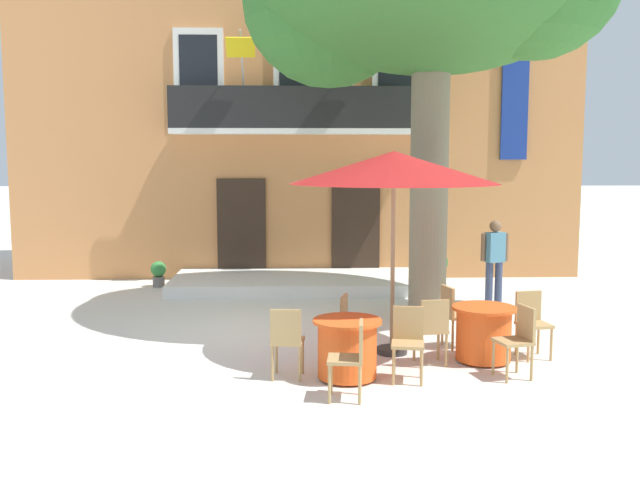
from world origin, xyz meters
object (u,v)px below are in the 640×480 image
at_px(cafe_chair_middle_3, 287,338).
at_px(cafe_chair_near_tree_2, 518,336).
at_px(ground_planter_left, 158,273).
at_px(pedestrian_near_entrance, 494,257).
at_px(cafe_table_near_tree, 484,333).
at_px(ground_planter_right, 440,267).
at_px(cafe_chair_near_tree_1, 432,327).
at_px(cafe_table_middle, 347,348).
at_px(cafe_umbrella, 394,168).
at_px(cafe_chair_near_tree_3, 532,319).
at_px(cafe_chair_middle_2, 351,324).
at_px(cafe_chair_middle_1, 408,338).
at_px(cafe_chair_near_tree_0, 454,312).
at_px(cafe_chair_middle_0, 352,354).

bearing_deg(cafe_chair_middle_3, cafe_chair_near_tree_2, -0.40).
distance_m(ground_planter_left, pedestrian_near_entrance, 7.03).
bearing_deg(cafe_chair_near_tree_2, cafe_table_near_tree, 109.26).
bearing_deg(cafe_chair_near_tree_2, ground_planter_right, 87.47).
relative_size(cafe_chair_near_tree_2, cafe_chair_middle_3, 1.00).
distance_m(cafe_chair_near_tree_1, cafe_chair_near_tree_2, 1.13).
bearing_deg(ground_planter_left, cafe_table_middle, -60.77).
bearing_deg(cafe_umbrella, ground_planter_left, 129.15).
relative_size(cafe_chair_middle_3, ground_planter_left, 1.64).
distance_m(cafe_chair_near_tree_2, cafe_chair_near_tree_3, 1.04).
xyz_separation_m(cafe_table_near_tree, cafe_umbrella, (-1.19, 0.44, 2.22)).
bearing_deg(cafe_chair_middle_2, cafe_table_middle, -98.26).
distance_m(cafe_chair_middle_1, cafe_chair_middle_3, 1.51).
xyz_separation_m(cafe_chair_middle_3, ground_planter_left, (-2.86, 6.45, -0.22)).
bearing_deg(cafe_chair_near_tree_3, cafe_chair_middle_2, -176.20).
xyz_separation_m(cafe_chair_near_tree_1, cafe_umbrella, (-0.45, 0.61, 2.08)).
relative_size(cafe_umbrella, ground_planter_left, 5.21).
relative_size(cafe_chair_middle_1, ground_planter_right, 1.18).
bearing_deg(cafe_umbrella, cafe_table_near_tree, -20.46).
distance_m(cafe_chair_near_tree_0, cafe_chair_near_tree_3, 1.10).
distance_m(cafe_chair_near_tree_0, cafe_chair_near_tree_1, 1.00).
bearing_deg(cafe_table_near_tree, cafe_chair_middle_2, 178.58).
xyz_separation_m(cafe_chair_middle_3, pedestrian_near_entrance, (3.84, 4.43, 0.37)).
relative_size(cafe_table_near_tree, cafe_chair_near_tree_0, 0.95).
relative_size(cafe_table_near_tree, cafe_chair_near_tree_1, 0.95).
relative_size(cafe_chair_near_tree_3, cafe_chair_middle_1, 1.00).
bearing_deg(cafe_umbrella, cafe_chair_near_tree_1, -53.25).
bearing_deg(cafe_chair_middle_0, cafe_chair_near_tree_1, 47.90).
relative_size(cafe_chair_middle_0, cafe_chair_middle_2, 1.00).
height_order(cafe_chair_middle_2, ground_planter_left, cafe_chair_middle_2).
distance_m(cafe_chair_middle_2, pedestrian_near_entrance, 4.76).
distance_m(cafe_chair_near_tree_3, cafe_chair_middle_2, 2.52).
distance_m(cafe_chair_middle_3, cafe_umbrella, 2.79).
height_order(cafe_chair_middle_0, cafe_umbrella, cafe_umbrella).
xyz_separation_m(cafe_chair_near_tree_0, cafe_chair_middle_2, (-1.54, -0.67, 0.00)).
bearing_deg(cafe_chair_middle_0, ground_planter_left, 116.61).
distance_m(cafe_chair_near_tree_0, cafe_chair_middle_2, 1.68).
distance_m(cafe_chair_middle_1, pedestrian_near_entrance, 5.07).
bearing_deg(cafe_chair_near_tree_0, cafe_chair_near_tree_3, -27.08).
bearing_deg(cafe_table_near_tree, cafe_chair_near_tree_0, 109.53).
bearing_deg(ground_planter_right, cafe_chair_middle_0, -109.19).
relative_size(cafe_chair_middle_0, cafe_chair_middle_1, 1.00).
distance_m(cafe_table_middle, cafe_umbrella, 2.60).
xyz_separation_m(cafe_chair_middle_0, cafe_umbrella, (0.71, 1.90, 2.08)).
relative_size(cafe_umbrella, pedestrian_near_entrance, 1.81).
distance_m(cafe_chair_near_tree_0, cafe_chair_middle_3, 2.78).
height_order(cafe_chair_near_tree_0, cafe_table_middle, cafe_chair_near_tree_0).
relative_size(cafe_table_middle, cafe_chair_middle_3, 0.95).
height_order(cafe_umbrella, ground_planter_right, cafe_umbrella).
bearing_deg(pedestrian_near_entrance, cafe_chair_near_tree_1, -116.22).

